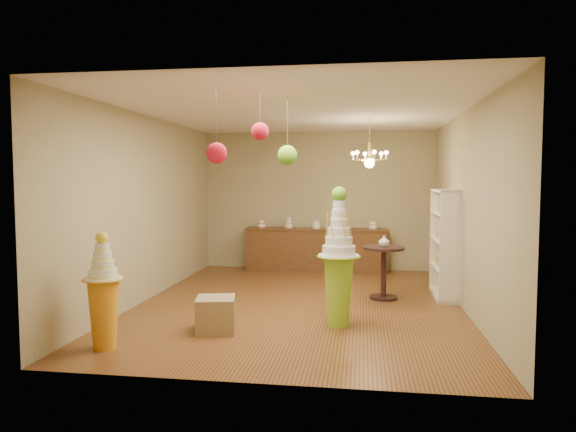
# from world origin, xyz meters

# --- Properties ---
(floor) EXTENTS (6.50, 6.50, 0.00)m
(floor) POSITION_xyz_m (0.00, 0.00, 0.00)
(floor) COLOR brown
(floor) RESTS_ON ground
(ceiling) EXTENTS (6.50, 6.50, 0.00)m
(ceiling) POSITION_xyz_m (0.00, 0.00, 3.00)
(ceiling) COLOR silver
(ceiling) RESTS_ON ground
(wall_back) EXTENTS (5.00, 0.04, 3.00)m
(wall_back) POSITION_xyz_m (0.00, 3.25, 1.50)
(wall_back) COLOR #9A8D69
(wall_back) RESTS_ON ground
(wall_front) EXTENTS (5.00, 0.04, 3.00)m
(wall_front) POSITION_xyz_m (0.00, -3.25, 1.50)
(wall_front) COLOR #9A8D69
(wall_front) RESTS_ON ground
(wall_left) EXTENTS (0.04, 6.50, 3.00)m
(wall_left) POSITION_xyz_m (-2.50, 0.00, 1.50)
(wall_left) COLOR #9A8D69
(wall_left) RESTS_ON ground
(wall_right) EXTENTS (0.04, 6.50, 3.00)m
(wall_right) POSITION_xyz_m (2.50, 0.00, 1.50)
(wall_right) COLOR #9A8D69
(wall_right) RESTS_ON ground
(pedestal_green) EXTENTS (0.59, 0.59, 1.87)m
(pedestal_green) POSITION_xyz_m (0.67, -1.18, 0.74)
(pedestal_green) COLOR #8FC52B
(pedestal_green) RESTS_ON floor
(pedestal_orange) EXTENTS (0.55, 0.55, 1.37)m
(pedestal_orange) POSITION_xyz_m (-1.97, -2.50, 0.54)
(pedestal_orange) COLOR orange
(pedestal_orange) RESTS_ON floor
(burlap_riser) EXTENTS (0.58, 0.58, 0.44)m
(burlap_riser) POSITION_xyz_m (-0.89, -1.65, 0.22)
(burlap_riser) COLOR olive
(burlap_riser) RESTS_ON floor
(sideboard) EXTENTS (3.04, 0.54, 1.16)m
(sideboard) POSITION_xyz_m (0.00, 2.97, 0.48)
(sideboard) COLOR #513119
(sideboard) RESTS_ON floor
(shelving_unit) EXTENTS (0.33, 1.20, 1.80)m
(shelving_unit) POSITION_xyz_m (2.34, 0.80, 0.90)
(shelving_unit) COLOR beige
(shelving_unit) RESTS_ON floor
(round_table) EXTENTS (0.71, 0.71, 0.87)m
(round_table) POSITION_xyz_m (1.33, 0.52, 0.56)
(round_table) COLOR black
(round_table) RESTS_ON floor
(vase) EXTENTS (0.21, 0.21, 0.19)m
(vase) POSITION_xyz_m (1.33, 0.52, 0.96)
(vase) COLOR beige
(vase) RESTS_ON round_table
(pom_red_left) EXTENTS (0.23, 0.23, 0.86)m
(pom_red_left) POSITION_xyz_m (-0.65, -2.37, 2.26)
(pom_red_left) COLOR #3D372C
(pom_red_left) RESTS_ON ceiling
(pom_green_mid) EXTENTS (0.25, 0.25, 0.86)m
(pom_green_mid) POSITION_xyz_m (0.04, -1.58, 2.27)
(pom_green_mid) COLOR #3D372C
(pom_green_mid) RESTS_ON ceiling
(pom_red_right) EXTENTS (0.21, 0.21, 0.58)m
(pom_red_right) POSITION_xyz_m (-0.22, -2.05, 2.52)
(pom_red_right) COLOR #3D372C
(pom_red_right) RESTS_ON ceiling
(chandelier) EXTENTS (0.81, 0.81, 0.85)m
(chandelier) POSITION_xyz_m (1.08, 0.98, 2.30)
(chandelier) COLOR #DCCA4D
(chandelier) RESTS_ON ceiling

